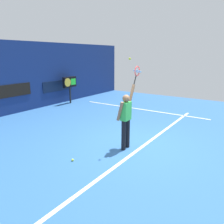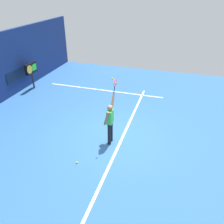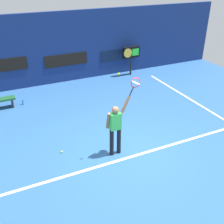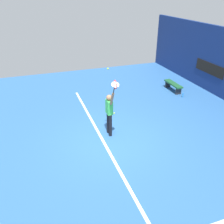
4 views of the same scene
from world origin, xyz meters
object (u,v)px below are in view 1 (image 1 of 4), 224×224
Objects in this scene: tennis_racket at (137,72)px; tennis_ball at (130,59)px; scoreboard_clock at (70,83)px; tennis_player at (126,117)px; spare_ball at (73,160)px.

tennis_ball is at bearing -173.77° from tennis_racket.
tennis_racket reaches higher than scoreboard_clock.
tennis_player reaches higher than spare_ball.
tennis_ball reaches higher than tennis_racket.
tennis_ball is at bearing -50.33° from tennis_player.
tennis_racket reaches higher than spare_ball.
tennis_racket is at bearing -0.39° from tennis_player.
spare_ball is (-5.41, -5.37, -1.17)m from scoreboard_clock.
tennis_racket is 3.23m from spare_ball.
scoreboard_clock is 7.71m from spare_ball.
spare_ball is at bearing 153.00° from tennis_ball.
tennis_player is 1.24× the size of scoreboard_clock.
scoreboard_clock is (3.85, 6.12, 0.20)m from tennis_player.
tennis_ball is 1.00× the size of spare_ball.
tennis_player is 28.70× the size of tennis_ball.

